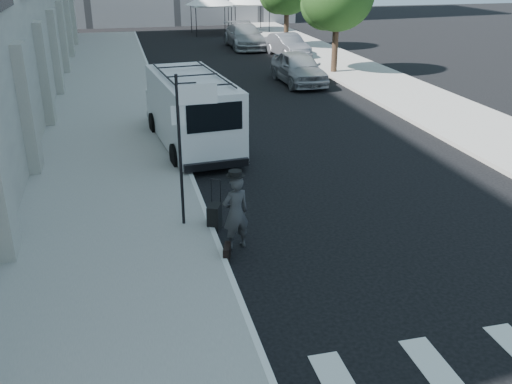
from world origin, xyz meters
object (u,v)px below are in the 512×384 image
businessman (236,213)px  parked_car_b (287,45)px  parked_car_c (245,36)px  cargo_van (191,110)px  briefcase (227,253)px  suitcase (215,217)px  parked_car_a (299,68)px

businessman → parked_car_b: (8.40, 24.02, -0.14)m
parked_car_c → cargo_van: bearing=-107.0°
briefcase → cargo_van: bearing=104.9°
suitcase → businessman: bearing=-49.1°
businessman → cargo_van: size_ratio=0.26×
cargo_van → parked_car_a: (6.52, 8.64, -0.42)m
briefcase → suitcase: suitcase is taller
businessman → parked_car_c: 28.91m
cargo_van → parked_car_b: (8.32, 16.52, -0.51)m
cargo_van → parked_car_a: bearing=47.4°
parked_car_c → businessman: bearing=-102.6°
parked_car_a → parked_car_b: 8.08m
briefcase → cargo_van: cargo_van is taller
businessman → parked_car_c: businessman is taller
businessman → parked_car_a: 17.44m
businessman → parked_car_a: businessman is taller
businessman → parked_car_a: size_ratio=0.36×
briefcase → parked_car_a: size_ratio=0.09×
businessman → parked_car_a: (6.60, 16.14, -0.05)m
briefcase → parked_car_b: bearing=88.0°
businessman → parked_car_c: (6.60, 28.15, -0.04)m
cargo_van → parked_car_b: size_ratio=1.50×
parked_car_b → parked_car_c: parked_car_c is taller
businessman → suitcase: size_ratio=1.41×
businessman → briefcase: bearing=42.3°
parked_car_c → suitcase: bearing=-103.7°
cargo_van → parked_car_a: 10.83m
cargo_van → briefcase: bearing=-98.2°
briefcase → suitcase: bearing=107.6°
suitcase → parked_car_a: parked_car_a is taller
parked_car_c → briefcase: bearing=-103.0°
parked_car_a → cargo_van: bearing=-127.7°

